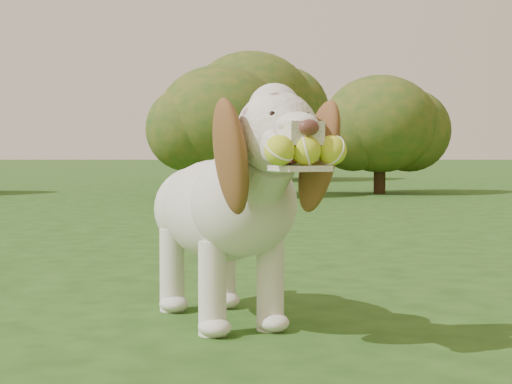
{
  "coord_description": "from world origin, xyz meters",
  "views": [
    {
      "loc": [
        -0.48,
        -3.04,
        0.62
      ],
      "look_at": [
        -0.45,
        -0.32,
        0.48
      ],
      "focal_mm": 60.0,
      "sensor_mm": 36.0,
      "label": 1
    }
  ],
  "objects": [
    {
      "name": "ground",
      "position": [
        0.0,
        0.0,
        0.0
      ],
      "size": [
        80.0,
        80.0,
        0.0
      ],
      "primitive_type": "plane",
      "color": "#1E4212",
      "rests_on": "ground"
    },
    {
      "name": "dog",
      "position": [
        -0.54,
        -0.08,
        0.43
      ],
      "size": [
        0.73,
        1.21,
        0.82
      ],
      "rotation": [
        0.0,
        0.0,
        0.38
      ],
      "color": "silver",
      "rests_on": "ground"
    },
    {
      "name": "shrub_i",
      "position": [
        -0.4,
        12.92,
        1.42
      ],
      "size": [
        2.32,
        2.32,
        2.41
      ],
      "color": "#382314",
      "rests_on": "ground"
    },
    {
      "name": "shrub_b",
      "position": [
        -0.81,
        7.73,
        0.97
      ],
      "size": [
        1.59,
        1.59,
        1.65
      ],
      "color": "#382314",
      "rests_on": "ground"
    },
    {
      "name": "shrub_c",
      "position": [
        1.3,
        8.37,
        0.93
      ],
      "size": [
        1.53,
        1.53,
        1.59
      ],
      "color": "#382314",
      "rests_on": "ground"
    }
  ]
}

